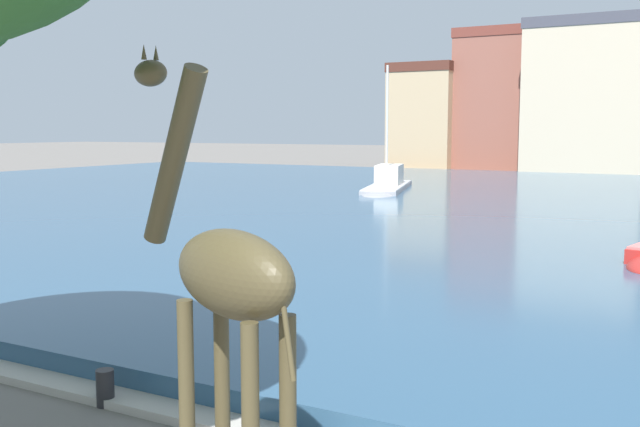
{
  "coord_description": "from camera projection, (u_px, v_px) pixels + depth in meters",
  "views": [
    {
      "loc": [
        8.72,
        0.24,
        3.7
      ],
      "look_at": [
        2.46,
        11.54,
        2.2
      ],
      "focal_mm": 41.26,
      "sensor_mm": 36.0,
      "label": 1
    }
  ],
  "objects": [
    {
      "name": "harbor_water",
      "position": [
        500.0,
        207.0,
        32.63
      ],
      "size": [
        79.92,
        49.9,
        0.41
      ],
      "primitive_type": "cube",
      "color": "#2D5170",
      "rests_on": "ground"
    },
    {
      "name": "quay_edge_coping",
      "position": [
        33.0,
        379.0,
        10.74
      ],
      "size": [
        79.92,
        0.5,
        0.12
      ],
      "primitive_type": "cube",
      "color": "#ADA89E",
      "rests_on": "ground"
    },
    {
      "name": "giraffe_statue",
      "position": [
        225.0,
        281.0,
        6.67
      ],
      "size": [
        2.52,
        1.31,
        4.54
      ],
      "color": "#4C4228",
      "rests_on": "ground"
    },
    {
      "name": "sailboat_grey",
      "position": [
        387.0,
        188.0,
        39.33
      ],
      "size": [
        4.18,
        9.07,
        7.0
      ],
      "color": "#939399",
      "rests_on": "ground"
    },
    {
      "name": "mooring_bollard",
      "position": [
        105.0,
        388.0,
        9.82
      ],
      "size": [
        0.24,
        0.24,
        0.5
      ],
      "primitive_type": "cylinder",
      "color": "#232326",
      "rests_on": "ground"
    },
    {
      "name": "townhouse_wide_warehouse",
      "position": [
        429.0,
        117.0,
        64.84
      ],
      "size": [
        5.78,
        6.59,
        9.29
      ],
      "color": "tan",
      "rests_on": "ground"
    },
    {
      "name": "townhouse_narrow_midrow",
      "position": [
        504.0,
        101.0,
        62.55
      ],
      "size": [
        7.37,
        6.49,
        11.98
      ],
      "color": "#8E5142",
      "rests_on": "ground"
    },
    {
      "name": "townhouse_end_terrace",
      "position": [
        587.0,
        98.0,
        55.92
      ],
      "size": [
        8.93,
        5.83,
        11.93
      ],
      "color": "#C6B293",
      "rests_on": "ground"
    }
  ]
}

